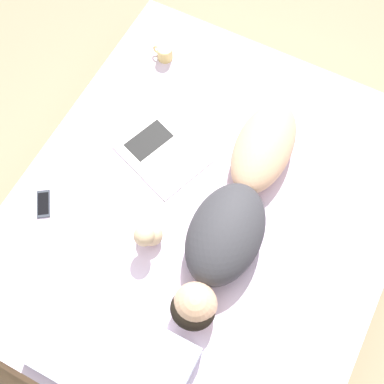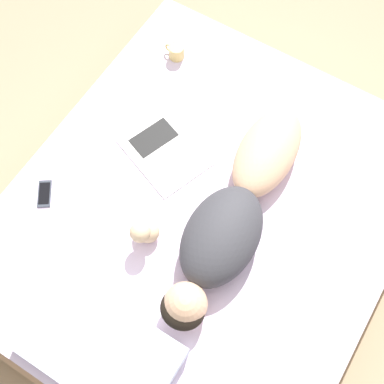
{
  "view_description": "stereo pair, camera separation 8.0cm",
  "coord_description": "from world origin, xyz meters",
  "px_view_note": "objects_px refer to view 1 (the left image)",
  "views": [
    {
      "loc": [
        -0.4,
        0.92,
        2.8
      ],
      "look_at": [
        0.09,
        -0.03,
        0.49
      ],
      "focal_mm": 50.0,
      "sensor_mm": 36.0,
      "label": 1
    },
    {
      "loc": [
        -0.47,
        0.88,
        2.8
      ],
      "look_at": [
        0.09,
        -0.03,
        0.49
      ],
      "focal_mm": 50.0,
      "sensor_mm": 36.0,
      "label": 2
    }
  ],
  "objects_px": {
    "person": "(236,211)",
    "open_magazine": "(161,153)",
    "coffee_mug": "(165,53)",
    "cell_phone": "(43,204)"
  },
  "relations": [
    {
      "from": "person",
      "to": "open_magazine",
      "type": "xyz_separation_m",
      "value": [
        0.48,
        -0.15,
        -0.1
      ]
    },
    {
      "from": "person",
      "to": "coffee_mug",
      "type": "distance_m",
      "value": 1.02
    },
    {
      "from": "open_magazine",
      "to": "person",
      "type": "bearing_deg",
      "value": -177.24
    },
    {
      "from": "person",
      "to": "coffee_mug",
      "type": "height_order",
      "value": "person"
    },
    {
      "from": "open_magazine",
      "to": "coffee_mug",
      "type": "bearing_deg",
      "value": -42.73
    },
    {
      "from": "coffee_mug",
      "to": "cell_phone",
      "type": "xyz_separation_m",
      "value": [
        0.1,
        1.04,
        -0.04
      ]
    },
    {
      "from": "coffee_mug",
      "to": "cell_phone",
      "type": "distance_m",
      "value": 1.05
    },
    {
      "from": "coffee_mug",
      "to": "open_magazine",
      "type": "bearing_deg",
      "value": 116.95
    },
    {
      "from": "open_magazine",
      "to": "coffee_mug",
      "type": "xyz_separation_m",
      "value": [
        0.27,
        -0.54,
        0.04
      ]
    },
    {
      "from": "cell_phone",
      "to": "coffee_mug",
      "type": "bearing_deg",
      "value": -129.72
    }
  ]
}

